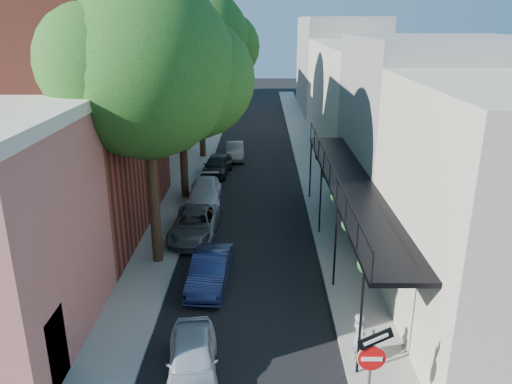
{
  "coord_description": "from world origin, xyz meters",
  "views": [
    {
      "loc": [
        0.53,
        -8.88,
        9.7
      ],
      "look_at": [
        0.32,
        11.05,
        2.8
      ],
      "focal_mm": 35.0,
      "sensor_mm": 36.0,
      "label": 1
    }
  ],
  "objects_px": {
    "oak_mid": "(187,72)",
    "parked_car_f": "(235,151)",
    "oak_far": "(206,42)",
    "sign_post": "(372,362)",
    "parked_car_e": "(217,165)",
    "parked_car_d": "(205,192)",
    "parked_car_b": "(210,270)",
    "parked_car_c": "(195,225)",
    "pedestrian": "(359,338)",
    "oak_near": "(158,71)",
    "parked_car_a": "(193,359)"
  },
  "relations": [
    {
      "from": "parked_car_c",
      "to": "pedestrian",
      "type": "bearing_deg",
      "value": -55.7
    },
    {
      "from": "parked_car_a",
      "to": "parked_car_c",
      "type": "xyz_separation_m",
      "value": [
        -1.17,
        9.7,
        0.02
      ]
    },
    {
      "from": "sign_post",
      "to": "parked_car_f",
      "type": "height_order",
      "value": "sign_post"
    },
    {
      "from": "oak_near",
      "to": "parked_car_d",
      "type": "xyz_separation_m",
      "value": [
        0.77,
        7.05,
        -7.26
      ]
    },
    {
      "from": "parked_car_b",
      "to": "parked_car_f",
      "type": "bearing_deg",
      "value": 93.67
    },
    {
      "from": "parked_car_e",
      "to": "pedestrian",
      "type": "relative_size",
      "value": 2.45
    },
    {
      "from": "parked_car_a",
      "to": "pedestrian",
      "type": "height_order",
      "value": "pedestrian"
    },
    {
      "from": "oak_near",
      "to": "pedestrian",
      "type": "xyz_separation_m",
      "value": [
        6.77,
        -6.78,
        -6.95
      ]
    },
    {
      "from": "parked_car_e",
      "to": "sign_post",
      "type": "bearing_deg",
      "value": -69.06
    },
    {
      "from": "pedestrian",
      "to": "oak_near",
      "type": "bearing_deg",
      "value": 26.63
    },
    {
      "from": "oak_mid",
      "to": "parked_car_a",
      "type": "height_order",
      "value": "oak_mid"
    },
    {
      "from": "oak_near",
      "to": "parked_car_a",
      "type": "xyz_separation_m",
      "value": [
        1.97,
        -7.35,
        -7.27
      ]
    },
    {
      "from": "parked_car_f",
      "to": "parked_car_e",
      "type": "bearing_deg",
      "value": -107.75
    },
    {
      "from": "sign_post",
      "to": "oak_far",
      "type": "distance_m",
      "value": 27.8
    },
    {
      "from": "oak_near",
      "to": "pedestrian",
      "type": "relative_size",
      "value": 7.07
    },
    {
      "from": "oak_far",
      "to": "parked_car_f",
      "type": "bearing_deg",
      "value": -17.65
    },
    {
      "from": "parked_car_c",
      "to": "parked_car_b",
      "type": "bearing_deg",
      "value": -74.36
    },
    {
      "from": "oak_far",
      "to": "parked_car_a",
      "type": "relative_size",
      "value": 3.36
    },
    {
      "from": "oak_near",
      "to": "parked_car_f",
      "type": "relative_size",
      "value": 3.18
    },
    {
      "from": "oak_near",
      "to": "parked_car_a",
      "type": "relative_size",
      "value": 3.22
    },
    {
      "from": "pedestrian",
      "to": "parked_car_b",
      "type": "bearing_deg",
      "value": 27.64
    },
    {
      "from": "oak_near",
      "to": "parked_car_e",
      "type": "height_order",
      "value": "oak_near"
    },
    {
      "from": "oak_far",
      "to": "parked_car_e",
      "type": "relative_size",
      "value": 3.01
    },
    {
      "from": "oak_mid",
      "to": "parked_car_f",
      "type": "bearing_deg",
      "value": 76.51
    },
    {
      "from": "sign_post",
      "to": "parked_car_e",
      "type": "distance_m",
      "value": 22.34
    },
    {
      "from": "parked_car_c",
      "to": "sign_post",
      "type": "bearing_deg",
      "value": -62.66
    },
    {
      "from": "parked_car_c",
      "to": "oak_near",
      "type": "bearing_deg",
      "value": -107.61
    },
    {
      "from": "oak_mid",
      "to": "parked_car_a",
      "type": "bearing_deg",
      "value": -82.49
    },
    {
      "from": "parked_car_b",
      "to": "sign_post",
      "type": "bearing_deg",
      "value": -53.76
    },
    {
      "from": "parked_car_e",
      "to": "pedestrian",
      "type": "xyz_separation_m",
      "value": [
        5.76,
        -19.09,
        0.25
      ]
    },
    {
      "from": "parked_car_d",
      "to": "pedestrian",
      "type": "distance_m",
      "value": 15.08
    },
    {
      "from": "parked_car_a",
      "to": "oak_near",
      "type": "bearing_deg",
      "value": 98.28
    },
    {
      "from": "parked_car_b",
      "to": "parked_car_c",
      "type": "bearing_deg",
      "value": 108.19
    },
    {
      "from": "oak_mid",
      "to": "parked_car_c",
      "type": "height_order",
      "value": "oak_mid"
    },
    {
      "from": "oak_far",
      "to": "parked_car_d",
      "type": "distance_m",
      "value": 12.57
    },
    {
      "from": "oak_mid",
      "to": "parked_car_e",
      "type": "distance_m",
      "value": 7.79
    },
    {
      "from": "parked_car_d",
      "to": "sign_post",
      "type": "bearing_deg",
      "value": -73.06
    },
    {
      "from": "parked_car_b",
      "to": "parked_car_d",
      "type": "relative_size",
      "value": 0.9
    },
    {
      "from": "parked_car_f",
      "to": "pedestrian",
      "type": "distance_m",
      "value": 23.66
    },
    {
      "from": "sign_post",
      "to": "parked_car_b",
      "type": "bearing_deg",
      "value": 122.54
    },
    {
      "from": "oak_near",
      "to": "parked_car_d",
      "type": "bearing_deg",
      "value": 83.79
    },
    {
      "from": "sign_post",
      "to": "oak_near",
      "type": "height_order",
      "value": "oak_near"
    },
    {
      "from": "parked_car_c",
      "to": "parked_car_d",
      "type": "xyz_separation_m",
      "value": [
        -0.03,
        4.7,
        -0.0
      ]
    },
    {
      "from": "parked_car_c",
      "to": "pedestrian",
      "type": "relative_size",
      "value": 2.79
    },
    {
      "from": "parked_car_b",
      "to": "oak_far",
      "type": "bearing_deg",
      "value": 99.5
    },
    {
      "from": "parked_car_e",
      "to": "parked_car_b",
      "type": "bearing_deg",
      "value": -79.62
    },
    {
      "from": "parked_car_b",
      "to": "parked_car_f",
      "type": "distance_m",
      "value": 18.51
    },
    {
      "from": "parked_car_b",
      "to": "parked_car_e",
      "type": "bearing_deg",
      "value": 97.48
    },
    {
      "from": "sign_post",
      "to": "oak_mid",
      "type": "height_order",
      "value": "oak_mid"
    },
    {
      "from": "sign_post",
      "to": "oak_mid",
      "type": "distance_m",
      "value": 19.14
    }
  ]
}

